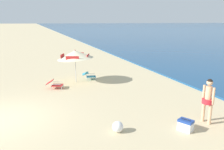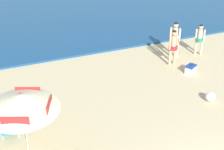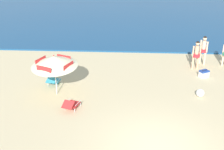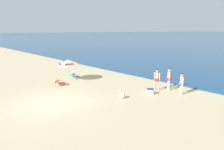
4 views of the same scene
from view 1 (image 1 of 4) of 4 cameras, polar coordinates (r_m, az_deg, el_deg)
The scene contains 6 objects.
beach_umbrella_striped_main at distance 14.09m, azimuth -9.34°, elevation 5.13°, with size 2.55×2.58×2.10m.
lounge_chair_under_umbrella at distance 13.27m, azimuth -14.34°, elevation -2.24°, with size 0.79×1.01×0.53m.
lounge_chair_beside_umbrella at distance 14.94m, azimuth -5.83°, elevation -0.11°, with size 0.66×0.94×0.50m.
person_standing_near_shore at distance 9.13m, azimuth 23.21°, elevation -5.34°, with size 0.51×0.42×1.72m.
cooler_box at distance 8.52m, azimuth 18.17°, elevation -11.99°, with size 0.60×0.54×0.43m.
beach_ball at distance 8.02m, azimuth 1.46°, elevation -12.99°, with size 0.39×0.39×0.39m, color white.
Camera 1 is at (9.09, 1.49, 3.77)m, focal length 36.03 mm.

